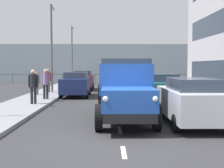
% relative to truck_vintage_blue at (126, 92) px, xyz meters
% --- Properties ---
extents(ground_plane, '(80.00, 80.00, 0.00)m').
position_rel_truck_vintage_blue_xyz_m(ground_plane, '(0.26, -7.40, -1.18)').
color(ground_plane, '#2D2D30').
extents(sidewalk_left, '(2.62, 36.31, 0.15)m').
position_rel_truck_vintage_blue_xyz_m(sidewalk_left, '(-4.68, -7.40, -1.10)').
color(sidewalk_left, gray).
rests_on(sidewalk_left, ground_plane).
extents(sidewalk_right, '(2.62, 36.31, 0.15)m').
position_rel_truck_vintage_blue_xyz_m(sidewalk_right, '(5.20, -7.40, -1.10)').
color(sidewalk_right, gray).
rests_on(sidewalk_right, ground_plane).
extents(road_centreline_markings, '(0.12, 33.05, 0.01)m').
position_rel_truck_vintage_blue_xyz_m(road_centreline_markings, '(0.26, -6.87, -1.17)').
color(road_centreline_markings, silver).
rests_on(road_centreline_markings, ground_plane).
extents(sea_horizon, '(80.00, 0.80, 5.00)m').
position_rel_truck_vintage_blue_xyz_m(sea_horizon, '(0.26, -28.56, 1.32)').
color(sea_horizon, '#84939E').
rests_on(sea_horizon, ground_plane).
extents(seawall_railing, '(28.08, 0.08, 1.20)m').
position_rel_truck_vintage_blue_xyz_m(seawall_railing, '(0.26, -24.96, -0.26)').
color(seawall_railing, '#4C5156').
rests_on(seawall_railing, ground_plane).
extents(truck_vintage_blue, '(2.17, 5.64, 2.43)m').
position_rel_truck_vintage_blue_xyz_m(truck_vintage_blue, '(0.00, 0.00, 0.00)').
color(truck_vintage_blue, black).
rests_on(truck_vintage_blue, ground_plane).
extents(car_silver_kerbside_near, '(1.93, 4.37, 1.72)m').
position_rel_truck_vintage_blue_xyz_m(car_silver_kerbside_near, '(-2.41, 0.24, -0.28)').
color(car_silver_kerbside_near, '#B7BABF').
rests_on(car_silver_kerbside_near, ground_plane).
extents(car_teal_kerbside_1, '(1.78, 4.47, 1.72)m').
position_rel_truck_vintage_blue_xyz_m(car_teal_kerbside_1, '(-2.41, -5.81, -0.28)').
color(car_teal_kerbside_1, '#1E6670').
rests_on(car_teal_kerbside_1, ground_plane).
extents(car_navy_oppositeside_0, '(1.91, 4.02, 1.72)m').
position_rel_truck_vintage_blue_xyz_m(car_navy_oppositeside_0, '(2.94, -9.77, -0.28)').
color(car_navy_oppositeside_0, navy).
rests_on(car_navy_oppositeside_0, ground_plane).
extents(car_maroon_oppositeside_1, '(1.84, 4.08, 1.72)m').
position_rel_truck_vintage_blue_xyz_m(car_maroon_oppositeside_1, '(2.94, -15.58, -0.28)').
color(car_maroon_oppositeside_1, maroon).
rests_on(car_maroon_oppositeside_1, ground_plane).
extents(pedestrian_in_dark_coat, '(0.53, 0.34, 1.82)m').
position_rel_truck_vintage_blue_xyz_m(pedestrian_in_dark_coat, '(4.63, -4.64, 0.05)').
color(pedestrian_in_dark_coat, black).
rests_on(pedestrian_in_dark_coat, sidewalk_right).
extents(pedestrian_near_railing, '(0.53, 0.34, 1.82)m').
position_rel_truck_vintage_blue_xyz_m(pedestrian_near_railing, '(4.46, -6.91, 0.05)').
color(pedestrian_near_railing, black).
rests_on(pedestrian_near_railing, sidewalk_right).
extents(pedestrian_strolling, '(0.53, 0.34, 1.61)m').
position_rel_truck_vintage_blue_xyz_m(pedestrian_strolling, '(5.70, -9.59, -0.09)').
color(pedestrian_strolling, '#4C473D').
rests_on(pedestrian_strolling, sidewalk_right).
extents(pedestrian_by_lamp, '(0.53, 0.34, 1.78)m').
position_rel_truck_vintage_blue_xyz_m(pedestrian_by_lamp, '(5.25, -11.44, 0.02)').
color(pedestrian_by_lamp, '#4C473D').
rests_on(pedestrian_by_lamp, sidewalk_right).
extents(lamp_post_promenade, '(0.32, 1.14, 6.72)m').
position_rel_truck_vintage_blue_xyz_m(lamp_post_promenade, '(5.02, -12.08, 2.95)').
color(lamp_post_promenade, '#59595B').
rests_on(lamp_post_promenade, sidewalk_right).
extents(lamp_post_far, '(0.32, 1.14, 6.75)m').
position_rel_truck_vintage_blue_xyz_m(lamp_post_far, '(5.01, -24.71, 2.97)').
color(lamp_post_far, '#59595B').
rests_on(lamp_post_far, sidewalk_right).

